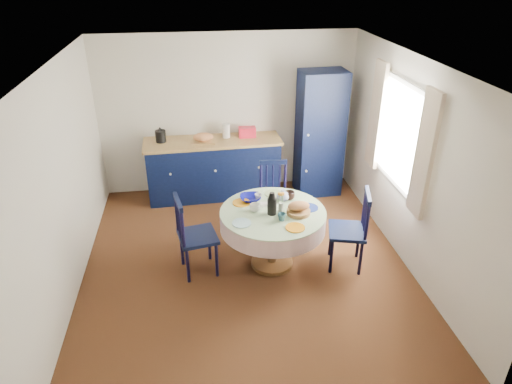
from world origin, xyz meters
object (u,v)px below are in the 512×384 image
mug_b (282,217)px  chair_right (351,229)px  chair_left (194,235)px  mug_a (255,208)px  mug_c (289,196)px  chair_far (274,195)px  mug_d (258,197)px  kitchen_counter (214,167)px  pantry_cabinet (320,134)px  dining_table (273,220)px  cobalt_bowl (250,198)px

mug_b → chair_right: bearing=5.0°
chair_left → chair_right: 1.90m
mug_a → mug_c: size_ratio=0.90×
chair_left → mug_b: size_ratio=10.63×
chair_far → chair_right: 1.32m
mug_b → mug_d: 0.56m
kitchen_counter → mug_a: size_ratio=17.45×
kitchen_counter → mug_c: bearing=-65.9°
pantry_cabinet → chair_far: 1.40m
pantry_cabinet → mug_d: size_ratio=21.65×
kitchen_counter → dining_table: (0.61, -2.00, 0.16)m
mug_a → mug_d: size_ratio=1.34×
chair_left → mug_b: bearing=-112.9°
chair_right → mug_d: (-1.07, 0.45, 0.29)m
chair_right → mug_d: bearing=-97.5°
dining_table → chair_far: 0.96m
kitchen_counter → dining_table: bearing=-75.2°
mug_a → cobalt_bowl: (-0.02, 0.27, -0.02)m
dining_table → chair_left: dining_table is taller
chair_left → mug_c: (1.21, 0.27, 0.30)m
kitchen_counter → cobalt_bowl: bearing=-79.8°
pantry_cabinet → chair_right: 2.09m
chair_far → chair_right: chair_right is taller
kitchen_counter → mug_d: size_ratio=23.36×
dining_table → chair_right: size_ratio=1.24×
dining_table → mug_b: size_ratio=13.12×
kitchen_counter → dining_table: 2.10m
chair_right → mug_c: size_ratio=7.58×
chair_left → chair_right: bearing=-105.1°
dining_table → cobalt_bowl: 0.42m
mug_c → chair_right: bearing=-30.8°
dining_table → cobalt_bowl: dining_table is taller
pantry_cabinet → cobalt_bowl: size_ratio=7.64×
dining_table → mug_c: (0.25, 0.27, 0.18)m
dining_table → kitchen_counter: bearing=107.0°
pantry_cabinet → chair_far: size_ratio=2.07×
chair_far → mug_d: chair_far is taller
dining_table → mug_b: 0.28m
chair_far → kitchen_counter: bearing=130.5°
kitchen_counter → cobalt_bowl: 1.76m
chair_right → cobalt_bowl: size_ratio=3.97×
dining_table → mug_d: (-0.14, 0.30, 0.16)m
cobalt_bowl → mug_c: bearing=-4.7°
chair_left → chair_far: 1.47m
chair_far → dining_table: bearing=-96.3°
kitchen_counter → chair_left: bearing=-102.1°
dining_table → mug_c: bearing=47.1°
cobalt_bowl → mug_b: bearing=-60.9°
chair_far → cobalt_bowl: size_ratio=3.69×
chair_left → mug_c: bearing=-88.3°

